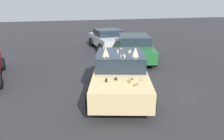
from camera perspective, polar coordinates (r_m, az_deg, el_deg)
The scene contains 4 objects.
ground_plane at distance 8.10m, azimuth 2.06°, elevation -5.90°, with size 60.00×60.00×0.00m, color #2D2D30.
art_car_decorated at distance 7.91m, azimuth 2.11°, elevation -0.93°, with size 4.68×2.93×1.75m.
parked_sedan_behind_right at distance 15.23m, azimuth -0.92°, elevation 8.09°, with size 4.06×2.31×1.33m.
parked_sedan_near_left at distance 12.52m, azimuth 5.84°, elevation 5.95°, with size 4.66×2.81×1.34m.
Camera 1 is at (-7.09, 2.16, 3.27)m, focal length 35.03 mm.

